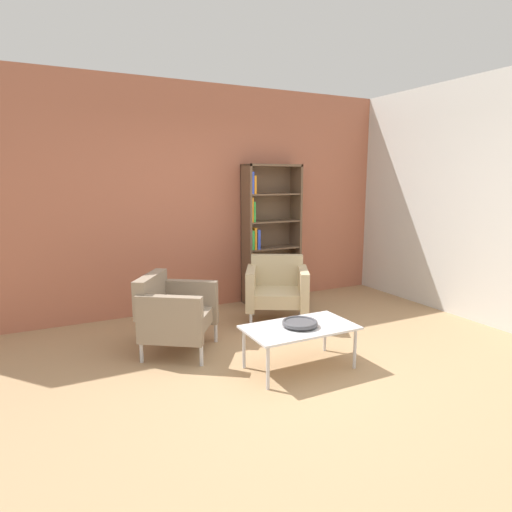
{
  "coord_description": "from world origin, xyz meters",
  "views": [
    {
      "loc": [
        -1.84,
        -2.96,
        1.72
      ],
      "look_at": [
        0.08,
        0.84,
        0.95
      ],
      "focal_mm": 30.39,
      "sensor_mm": 36.0,
      "label": 1
    }
  ],
  "objects_px": {
    "decorative_bowl": "(300,323)",
    "armchair_corner_red": "(277,288)",
    "bookshelf_tall": "(267,237)",
    "armchair_by_bookshelf": "(173,312)",
    "coffee_table_low": "(300,330)"
  },
  "relations": [
    {
      "from": "bookshelf_tall",
      "to": "armchair_corner_red",
      "type": "distance_m",
      "value": 1.0
    },
    {
      "from": "bookshelf_tall",
      "to": "coffee_table_low",
      "type": "distance_m",
      "value": 2.27
    },
    {
      "from": "bookshelf_tall",
      "to": "coffee_table_low",
      "type": "bearing_deg",
      "value": -110.34
    },
    {
      "from": "bookshelf_tall",
      "to": "armchair_by_bookshelf",
      "type": "xyz_separation_m",
      "value": [
        -1.67,
        -1.17,
        -0.51
      ]
    },
    {
      "from": "decorative_bowl",
      "to": "bookshelf_tall",
      "type": "bearing_deg",
      "value": 69.66
    },
    {
      "from": "armchair_by_bookshelf",
      "to": "armchair_corner_red",
      "type": "height_order",
      "value": "same"
    },
    {
      "from": "coffee_table_low",
      "to": "armchair_by_bookshelf",
      "type": "relative_size",
      "value": 1.06
    },
    {
      "from": "armchair_by_bookshelf",
      "to": "coffee_table_low",
      "type": "bearing_deg",
      "value": -100.42
    },
    {
      "from": "coffee_table_low",
      "to": "armchair_by_bookshelf",
      "type": "height_order",
      "value": "armchair_by_bookshelf"
    },
    {
      "from": "bookshelf_tall",
      "to": "armchair_corner_red",
      "type": "bearing_deg",
      "value": -109.81
    },
    {
      "from": "decorative_bowl",
      "to": "armchair_corner_red",
      "type": "height_order",
      "value": "armchair_corner_red"
    },
    {
      "from": "coffee_table_low",
      "to": "armchair_corner_red",
      "type": "xyz_separation_m",
      "value": [
        0.48,
        1.26,
        0.05
      ]
    },
    {
      "from": "armchair_corner_red",
      "to": "bookshelf_tall",
      "type": "bearing_deg",
      "value": 99.02
    },
    {
      "from": "coffee_table_low",
      "to": "armchair_by_bookshelf",
      "type": "xyz_separation_m",
      "value": [
        -0.91,
        0.9,
        0.05
      ]
    },
    {
      "from": "decorative_bowl",
      "to": "armchair_by_bookshelf",
      "type": "relative_size",
      "value": 0.34
    }
  ]
}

